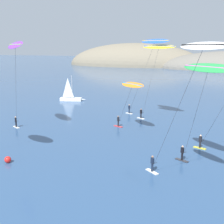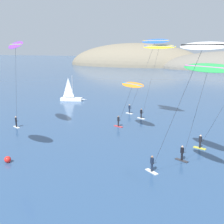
{
  "view_description": "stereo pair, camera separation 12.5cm",
  "coord_description": "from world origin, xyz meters",
  "px_view_note": "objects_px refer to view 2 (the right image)",
  "views": [
    {
      "loc": [
        21.08,
        -12.12,
        12.02
      ],
      "look_at": [
        8.66,
        22.11,
        3.41
      ],
      "focal_mm": 45.0,
      "sensor_mm": 36.0,
      "label": 1
    },
    {
      "loc": [
        21.2,
        -12.08,
        12.02
      ],
      "look_at": [
        8.66,
        22.11,
        3.41
      ],
      "focal_mm": 45.0,
      "sensor_mm": 36.0,
      "label": 2
    }
  ],
  "objects_px": {
    "kitesurfer_yellow": "(158,52)",
    "kitesurfer_blue": "(153,47)",
    "sailboat_near": "(73,98)",
    "kitesurfer_green": "(206,75)",
    "marker_buoy": "(8,159)",
    "kitesurfer_white": "(196,63)",
    "kitesurfer_purple": "(15,51)",
    "kitesurfer_orange": "(131,88)"
  },
  "relations": [
    {
      "from": "kitesurfer_yellow",
      "to": "kitesurfer_blue",
      "type": "relative_size",
      "value": 0.93
    },
    {
      "from": "sailboat_near",
      "to": "kitesurfer_green",
      "type": "height_order",
      "value": "kitesurfer_green"
    },
    {
      "from": "sailboat_near",
      "to": "kitesurfer_yellow",
      "type": "distance_m",
      "value": 25.74
    },
    {
      "from": "kitesurfer_yellow",
      "to": "marker_buoy",
      "type": "height_order",
      "value": "kitesurfer_yellow"
    },
    {
      "from": "sailboat_near",
      "to": "kitesurfer_white",
      "type": "distance_m",
      "value": 44.6
    },
    {
      "from": "kitesurfer_blue",
      "to": "kitesurfer_white",
      "type": "bearing_deg",
      "value": -70.63
    },
    {
      "from": "sailboat_near",
      "to": "kitesurfer_purple",
      "type": "relative_size",
      "value": 0.47
    },
    {
      "from": "kitesurfer_orange",
      "to": "kitesurfer_purple",
      "type": "height_order",
      "value": "kitesurfer_purple"
    },
    {
      "from": "kitesurfer_yellow",
      "to": "marker_buoy",
      "type": "relative_size",
      "value": 17.54
    },
    {
      "from": "kitesurfer_blue",
      "to": "kitesurfer_orange",
      "type": "bearing_deg",
      "value": -98.06
    },
    {
      "from": "sailboat_near",
      "to": "kitesurfer_white",
      "type": "bearing_deg",
      "value": -49.57
    },
    {
      "from": "kitesurfer_purple",
      "to": "kitesurfer_yellow",
      "type": "bearing_deg",
      "value": 36.93
    },
    {
      "from": "kitesurfer_green",
      "to": "marker_buoy",
      "type": "distance_m",
      "value": 21.78
    },
    {
      "from": "kitesurfer_green",
      "to": "kitesurfer_orange",
      "type": "xyz_separation_m",
      "value": [
        -10.01,
        9.73,
        -3.14
      ]
    },
    {
      "from": "kitesurfer_blue",
      "to": "kitesurfer_purple",
      "type": "distance_m",
      "value": 20.89
    },
    {
      "from": "kitesurfer_orange",
      "to": "kitesurfer_yellow",
      "type": "bearing_deg",
      "value": 73.49
    },
    {
      "from": "kitesurfer_green",
      "to": "marker_buoy",
      "type": "height_order",
      "value": "kitesurfer_green"
    },
    {
      "from": "kitesurfer_yellow",
      "to": "kitesurfer_white",
      "type": "relative_size",
      "value": 0.99
    },
    {
      "from": "kitesurfer_purple",
      "to": "marker_buoy",
      "type": "bearing_deg",
      "value": -59.7
    },
    {
      "from": "kitesurfer_green",
      "to": "kitesurfer_white",
      "type": "height_order",
      "value": "kitesurfer_white"
    },
    {
      "from": "marker_buoy",
      "to": "kitesurfer_yellow",
      "type": "bearing_deg",
      "value": 63.15
    },
    {
      "from": "sailboat_near",
      "to": "kitesurfer_white",
      "type": "xyz_separation_m",
      "value": [
        28.17,
        -33.06,
        10.15
      ]
    },
    {
      "from": "kitesurfer_blue",
      "to": "marker_buoy",
      "type": "xyz_separation_m",
      "value": [
        -10.24,
        -23.17,
        -11.5
      ]
    },
    {
      "from": "kitesurfer_green",
      "to": "kitesurfer_blue",
      "type": "height_order",
      "value": "kitesurfer_blue"
    },
    {
      "from": "kitesurfer_yellow",
      "to": "kitesurfer_purple",
      "type": "height_order",
      "value": "kitesurfer_purple"
    },
    {
      "from": "kitesurfer_orange",
      "to": "marker_buoy",
      "type": "height_order",
      "value": "kitesurfer_orange"
    },
    {
      "from": "kitesurfer_purple",
      "to": "sailboat_near",
      "type": "bearing_deg",
      "value": 100.09
    },
    {
      "from": "kitesurfer_green",
      "to": "kitesurfer_blue",
      "type": "distance_m",
      "value": 20.13
    },
    {
      "from": "kitesurfer_white",
      "to": "kitesurfer_blue",
      "type": "bearing_deg",
      "value": 109.37
    },
    {
      "from": "kitesurfer_yellow",
      "to": "marker_buoy",
      "type": "distance_m",
      "value": 27.01
    },
    {
      "from": "kitesurfer_blue",
      "to": "kitesurfer_green",
      "type": "bearing_deg",
      "value": -63.72
    },
    {
      "from": "kitesurfer_white",
      "to": "kitesurfer_orange",
      "type": "bearing_deg",
      "value": 121.73
    },
    {
      "from": "sailboat_near",
      "to": "kitesurfer_orange",
      "type": "height_order",
      "value": "kitesurfer_orange"
    },
    {
      "from": "sailboat_near",
      "to": "kitesurfer_purple",
      "type": "xyz_separation_m",
      "value": [
        4.16,
        -23.37,
        10.73
      ]
    },
    {
      "from": "marker_buoy",
      "to": "kitesurfer_blue",
      "type": "bearing_deg",
      "value": 66.15
    },
    {
      "from": "kitesurfer_white",
      "to": "sailboat_near",
      "type": "bearing_deg",
      "value": 130.43
    },
    {
      "from": "marker_buoy",
      "to": "kitesurfer_white",
      "type": "bearing_deg",
      "value": -0.54
    },
    {
      "from": "kitesurfer_green",
      "to": "kitesurfer_white",
      "type": "bearing_deg",
      "value": -96.78
    },
    {
      "from": "kitesurfer_purple",
      "to": "kitesurfer_white",
      "type": "distance_m",
      "value": 25.9
    },
    {
      "from": "kitesurfer_orange",
      "to": "kitesurfer_white",
      "type": "xyz_separation_m",
      "value": [
        9.37,
        -15.15,
        4.5
      ]
    },
    {
      "from": "kitesurfer_orange",
      "to": "kitesurfer_white",
      "type": "bearing_deg",
      "value": -58.27
    },
    {
      "from": "kitesurfer_orange",
      "to": "sailboat_near",
      "type": "bearing_deg",
      "value": 136.38
    }
  ]
}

